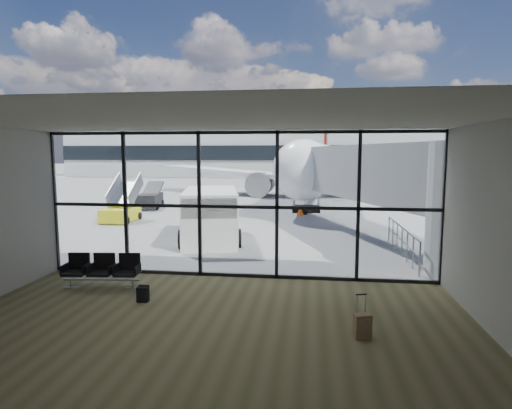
% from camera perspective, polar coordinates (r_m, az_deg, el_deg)
% --- Properties ---
extents(ground, '(220.00, 220.00, 0.00)m').
position_cam_1_polar(ground, '(52.94, 5.04, 2.59)').
color(ground, slate).
rests_on(ground, ground).
extents(lounge_shell, '(12.02, 8.01, 4.51)m').
position_cam_1_polar(lounge_shell, '(8.34, -8.14, -1.23)').
color(lounge_shell, brown).
rests_on(lounge_shell, ground).
extents(glass_curtain_wall, '(12.10, 0.12, 4.50)m').
position_cam_1_polar(glass_curtain_wall, '(13.04, -2.45, -0.09)').
color(glass_curtain_wall, white).
rests_on(glass_curtain_wall, ground).
extents(jet_bridge, '(8.00, 16.50, 4.33)m').
position_cam_1_polar(jet_bridge, '(20.03, 15.14, 3.53)').
color(jet_bridge, gray).
rests_on(jet_bridge, ground).
extents(apron_railing, '(0.06, 5.46, 1.11)m').
position_cam_1_polar(apron_railing, '(16.88, 18.89, -4.14)').
color(apron_railing, gray).
rests_on(apron_railing, ground).
extents(far_terminal, '(80.00, 12.20, 11.00)m').
position_cam_1_polar(far_terminal, '(74.78, 5.35, 7.02)').
color(far_terminal, beige).
rests_on(far_terminal, ground).
extents(tree_0, '(4.95, 4.95, 7.12)m').
position_cam_1_polar(tree_0, '(97.03, -21.82, 6.75)').
color(tree_0, '#382619').
rests_on(tree_0, ground).
extents(tree_1, '(5.61, 5.61, 8.07)m').
position_cam_1_polar(tree_1, '(94.26, -18.63, 7.27)').
color(tree_1, '#382619').
rests_on(tree_1, ground).
extents(tree_2, '(6.27, 6.27, 9.03)m').
position_cam_1_polar(tree_2, '(91.81, -15.25, 7.80)').
color(tree_2, '#382619').
rests_on(tree_2, ground).
extents(tree_3, '(4.95, 4.95, 7.12)m').
position_cam_1_polar(tree_3, '(89.66, -11.65, 7.13)').
color(tree_3, '#382619').
rests_on(tree_3, ground).
extents(tree_4, '(5.61, 5.61, 8.07)m').
position_cam_1_polar(tree_4, '(87.89, -7.93, 7.62)').
color(tree_4, '#382619').
rests_on(tree_4, ground).
extents(tree_5, '(6.27, 6.27, 9.03)m').
position_cam_1_polar(tree_5, '(86.51, -4.07, 8.09)').
color(tree_5, '#382619').
rests_on(tree_5, ground).
extents(seating_row, '(2.17, 0.80, 0.96)m').
position_cam_1_polar(seating_row, '(13.14, -19.77, -8.05)').
color(seating_row, gray).
rests_on(seating_row, ground).
extents(backpack, '(0.29, 0.26, 0.43)m').
position_cam_1_polar(backpack, '(11.62, -14.87, -11.49)').
color(backpack, black).
rests_on(backpack, ground).
extents(suitcase, '(0.39, 0.32, 0.93)m').
position_cam_1_polar(suitcase, '(9.39, 14.02, -15.46)').
color(suitcase, olive).
rests_on(suitcase, ground).
extents(airliner, '(31.03, 35.99, 9.27)m').
position_cam_1_polar(airliner, '(40.62, 8.33, 5.29)').
color(airliner, white).
rests_on(airliner, ground).
extents(service_van, '(3.34, 5.50, 2.24)m').
position_cam_1_polar(service_van, '(18.84, -6.06, -1.38)').
color(service_van, white).
rests_on(service_van, ground).
extents(belt_loader, '(1.93, 4.02, 1.78)m').
position_cam_1_polar(belt_loader, '(31.05, -13.94, 0.62)').
color(belt_loader, black).
rests_on(belt_loader, ground).
extents(mobile_stairs, '(1.72, 3.10, 2.15)m').
position_cam_1_polar(mobile_stairs, '(25.47, -17.53, -0.98)').
color(mobile_stairs, gold).
rests_on(mobile_stairs, ground).
extents(traffic_cone_a, '(0.44, 0.44, 0.63)m').
position_cam_1_polar(traffic_cone_a, '(27.19, -4.89, -0.68)').
color(traffic_cone_a, '#FC340D').
rests_on(traffic_cone_a, ground).
extents(traffic_cone_c, '(0.46, 0.46, 0.66)m').
position_cam_1_polar(traffic_cone_c, '(26.83, 5.92, -0.76)').
color(traffic_cone_c, '#FF540D').
rests_on(traffic_cone_c, ground).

